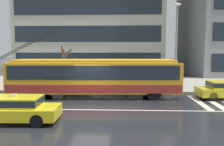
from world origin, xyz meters
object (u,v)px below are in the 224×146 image
street_lamp (176,40)px  street_tree_bare (64,65)px  taxi_oncoming_near (12,108)px  bus_shelter (80,66)px  pedestrian_approaching_curb (127,71)px  trolleybus (95,76)px  pedestrian_at_shelter (148,69)px

street_lamp → street_tree_bare: street_lamp is taller
taxi_oncoming_near → street_tree_bare: bearing=89.5°
bus_shelter → pedestrian_approaching_curb: size_ratio=1.83×
trolleybus → street_tree_bare: size_ratio=3.61×
pedestrian_approaching_curb → street_lamp: bearing=-5.5°
pedestrian_approaching_curb → trolleybus: bearing=-129.2°
pedestrian_at_shelter → street_tree_bare: (-7.43, 0.97, 0.30)m
taxi_oncoming_near → pedestrian_approaching_curb: bearing=58.0°
taxi_oncoming_near → pedestrian_approaching_curb: pedestrian_approaching_curb is taller
trolleybus → street_tree_bare: 5.07m
street_lamp → street_tree_bare: size_ratio=1.92×
bus_shelter → pedestrian_at_shelter: size_ratio=1.77×
bus_shelter → pedestrian_at_shelter: 6.04m
pedestrian_at_shelter → trolleybus: bearing=-145.4°
pedestrian_at_shelter → street_lamp: 3.37m
pedestrian_at_shelter → pedestrian_approaching_curb: 1.77m
street_lamp → pedestrian_approaching_curb: bearing=174.5°
taxi_oncoming_near → pedestrian_approaching_curb: size_ratio=2.37×
taxi_oncoming_near → pedestrian_at_shelter: bearing=50.5°
trolleybus → pedestrian_at_shelter: size_ratio=6.46×
trolleybus → bus_shelter: 4.08m
pedestrian_approaching_curb → street_lamp: (4.01, -0.38, 2.61)m
pedestrian_at_shelter → pedestrian_approaching_curb: size_ratio=1.03×
pedestrian_approaching_curb → street_tree_bare: bearing=171.2°
street_lamp → trolleybus: bearing=-157.9°
bus_shelter → taxi_oncoming_near: bearing=-98.9°
taxi_oncoming_near → bus_shelter: (1.54, 9.86, 1.28)m
trolleybus → taxi_oncoming_near: bearing=-118.1°
street_tree_bare → street_lamp: bearing=-7.4°
pedestrian_at_shelter → street_tree_bare: 7.50m
bus_shelter → street_lamp: size_ratio=0.51×
trolleybus → taxi_oncoming_near: size_ratio=2.82×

